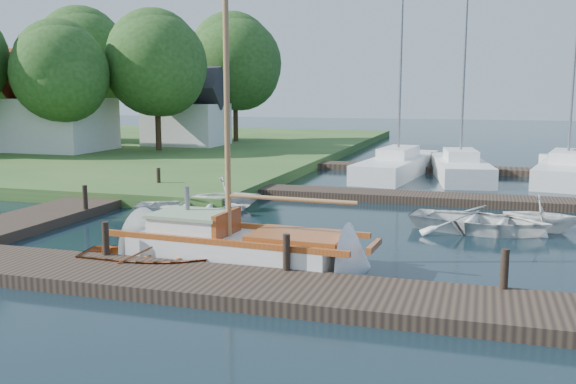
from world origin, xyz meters
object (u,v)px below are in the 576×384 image
(mooring_post_5, at_px, (159,178))
(house_c, at_px, (186,114))
(marina_boat_2, at_px, (460,166))
(house_a, at_px, (55,110))
(tender_d, at_px, (542,212))
(mooring_post_3, at_px, (504,269))
(mooring_post_1, at_px, (106,238))
(tree_3, at_px, (157,64))
(tree_7, at_px, (235,62))
(mooring_post_4, at_px, (85,197))
(dinghy, at_px, (157,252))
(tender_b, at_px, (226,192))
(sailboat, at_px, (243,250))
(tree_4, at_px, (83,59))
(tree_2, at_px, (61,72))
(marina_boat_3, at_px, (567,168))
(marina_boat_1, at_px, (398,164))
(tender_a, at_px, (191,204))
(mooring_post_2, at_px, (286,252))
(tender_c, at_px, (479,218))

(mooring_post_5, relative_size, house_c, 0.15)
(marina_boat_2, height_order, house_a, marina_boat_2)
(tender_d, bearing_deg, mooring_post_3, 178.79)
(mooring_post_1, distance_m, mooring_post_5, 10.77)
(tree_3, distance_m, tree_7, 8.26)
(mooring_post_4, height_order, mooring_post_5, same)
(mooring_post_1, distance_m, mooring_post_3, 9.00)
(dinghy, bearing_deg, marina_boat_2, -27.76)
(tender_b, bearing_deg, house_c, 6.50)
(mooring_post_3, height_order, tender_d, tender_d)
(sailboat, xyz_separation_m, tree_4, (-22.02, 25.87, 6.03))
(mooring_post_3, distance_m, tree_2, 30.98)
(mooring_post_4, bearing_deg, house_a, 129.09)
(mooring_post_4, bearing_deg, tree_7, 100.86)
(marina_boat_2, xyz_separation_m, marina_boat_3, (4.84, 0.84, -0.00))
(marina_boat_1, xyz_separation_m, tree_2, (-19.44, 0.04, 4.68))
(tender_a, relative_size, tree_7, 0.39)
(mooring_post_2, height_order, tree_2, tree_2)
(dinghy, height_order, marina_boat_2, marina_boat_2)
(tender_a, xyz_separation_m, tree_7, (-8.14, 24.63, 5.82))
(marina_boat_3, xyz_separation_m, tree_2, (-27.28, -0.42, 4.67))
(tender_a, bearing_deg, marina_boat_1, -37.16)
(house_a, bearing_deg, tender_b, -38.24)
(tender_c, distance_m, marina_boat_2, 12.00)
(sailboat, height_order, tender_a, sailboat)
(marina_boat_2, relative_size, tree_7, 1.30)
(marina_boat_1, distance_m, tree_4, 25.45)
(tender_a, bearing_deg, tender_d, -99.71)
(tree_2, height_order, tree_3, tree_3)
(marina_boat_1, bearing_deg, house_c, 70.02)
(mooring_post_2, relative_size, mooring_post_5, 1.00)
(house_a, relative_size, tree_3, 0.72)
(marina_boat_3, bearing_deg, sailboat, 164.13)
(tree_2, height_order, tree_7, tree_7)
(mooring_post_2, distance_m, tender_b, 8.93)
(sailboat, height_order, marina_boat_2, marina_boat_2)
(mooring_post_5, xyz_separation_m, sailboat, (7.03, -8.82, -0.36))
(tender_b, distance_m, tender_c, 8.61)
(dinghy, xyz_separation_m, tender_c, (7.29, 6.37, 0.05))
(marina_boat_2, height_order, marina_boat_3, marina_boat_3)
(dinghy, distance_m, marina_boat_1, 18.99)
(tender_c, xyz_separation_m, tree_3, (-19.46, 16.38, 5.39))
(mooring_post_5, relative_size, sailboat, 0.08)
(mooring_post_2, height_order, tree_4, tree_4)
(dinghy, distance_m, tender_c, 9.68)
(tender_c, bearing_deg, dinghy, 142.37)
(tree_2, bearing_deg, marina_boat_3, 0.88)
(marina_boat_3, relative_size, house_a, 2.00)
(sailboat, bearing_deg, tree_3, 126.10)
(marina_boat_3, xyz_separation_m, tree_3, (-23.28, 3.58, 5.23))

